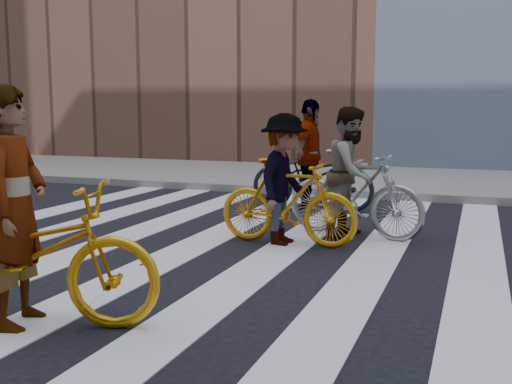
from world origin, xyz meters
The scene contains 11 objects.
ground centered at (0.00, 0.00, 0.00)m, with size 100.00×100.00×0.00m, color black.
sidewalk_far centered at (0.00, 7.50, 0.07)m, with size 100.00×5.00×0.15m, color slate.
zebra_crosswalk centered at (0.00, 0.00, 0.01)m, with size 8.25×10.00×0.01m.
bike_yellow_left centered at (-0.57, -2.52, 0.56)m, with size 0.75×2.15×1.13m, color orange.
bike_silver_mid centered at (1.18, 1.64, 0.58)m, with size 0.54×1.92×1.15m, color #9BA0A5.
bike_yellow_right centered at (0.50, 0.88, 0.54)m, with size 0.51×1.79×1.08m, color orange.
bike_dark_rear centered at (0.08, 3.57, 0.56)m, with size 0.74×2.12×1.11m, color black.
rider_left centered at (-0.62, -2.52, 0.93)m, with size 0.68×0.45×1.87m, color slate.
rider_mid centered at (1.13, 1.64, 0.86)m, with size 0.83×0.65×1.71m, color slate.
rider_right centered at (0.45, 0.88, 0.82)m, with size 1.06×0.61×1.63m, color slate.
rider_rear centered at (0.03, 3.57, 0.92)m, with size 1.08×0.45×1.85m, color slate.
Camera 1 is at (2.70, -6.12, 1.69)m, focal length 42.00 mm.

